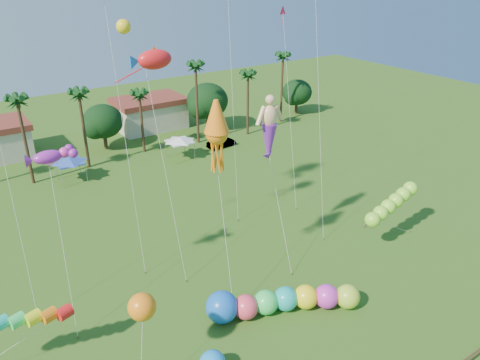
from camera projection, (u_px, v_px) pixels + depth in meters
ground at (323, 354)px, 31.33m from camera, size 160.00×160.00×0.00m
tree_line at (123, 118)px, 64.33m from camera, size 69.46×8.91×11.00m
buildings_row at (65, 131)px, 66.42m from camera, size 35.00×7.00×4.00m
tent_row at (71, 161)px, 54.38m from camera, size 31.00×4.00×0.60m
car_b at (221, 143)px, 65.85m from camera, size 4.34×1.86×1.39m
spectator_b at (368, 220)px, 45.86m from camera, size 0.97×0.90×1.60m
caterpillar_inflatable at (278, 301)px, 34.63m from camera, size 11.16×6.57×2.39m
rainbow_tube at (39, 322)px, 28.99m from camera, size 8.16×2.58×4.00m
green_worm at (372, 220)px, 41.03m from camera, size 9.64×3.18×4.10m
orange_ball_kite at (142, 307)px, 27.41m from camera, size 2.31×2.69×6.33m
merman_kite at (269, 132)px, 38.42m from camera, size 2.63×5.84×13.77m
fish_kite at (155, 60)px, 35.94m from camera, size 4.27×6.58×17.88m
squid_kite at (217, 134)px, 33.23m from camera, size 2.44×5.28×15.33m
lobster_kite at (48, 157)px, 30.88m from camera, size 3.69×5.35×12.77m
delta_kite_red at (283, 16)px, 45.69m from camera, size 1.77×5.20×19.99m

